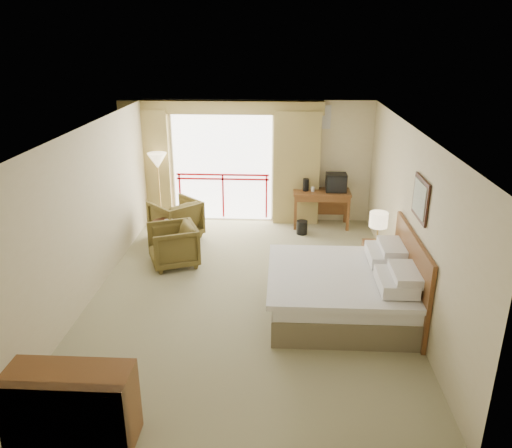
# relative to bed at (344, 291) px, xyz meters

# --- Properties ---
(floor) EXTENTS (7.00, 7.00, 0.00)m
(floor) POSITION_rel_bed_xyz_m (-1.50, 0.60, -0.38)
(floor) COLOR gray
(floor) RESTS_ON ground
(ceiling) EXTENTS (7.00, 7.00, 0.00)m
(ceiling) POSITION_rel_bed_xyz_m (-1.50, 0.60, 2.32)
(ceiling) COLOR white
(ceiling) RESTS_ON wall_back
(wall_back) EXTENTS (5.00, 0.00, 5.00)m
(wall_back) POSITION_rel_bed_xyz_m (-1.50, 4.10, 0.97)
(wall_back) COLOR beige
(wall_back) RESTS_ON ground
(wall_front) EXTENTS (5.00, 0.00, 5.00)m
(wall_front) POSITION_rel_bed_xyz_m (-1.50, -2.90, 0.97)
(wall_front) COLOR beige
(wall_front) RESTS_ON ground
(wall_left) EXTENTS (0.00, 7.00, 7.00)m
(wall_left) POSITION_rel_bed_xyz_m (-4.00, 0.60, 0.97)
(wall_left) COLOR beige
(wall_left) RESTS_ON ground
(wall_right) EXTENTS (0.00, 7.00, 7.00)m
(wall_right) POSITION_rel_bed_xyz_m (1.00, 0.60, 0.97)
(wall_right) COLOR beige
(wall_right) RESTS_ON ground
(balcony_door) EXTENTS (2.40, 0.00, 2.40)m
(balcony_door) POSITION_rel_bed_xyz_m (-2.30, 4.08, 0.82)
(balcony_door) COLOR white
(balcony_door) RESTS_ON wall_back
(balcony_railing) EXTENTS (2.09, 0.03, 1.02)m
(balcony_railing) POSITION_rel_bed_xyz_m (-2.30, 4.06, 0.44)
(balcony_railing) COLOR #B60F19
(balcony_railing) RESTS_ON wall_back
(curtain_left) EXTENTS (1.00, 0.26, 2.50)m
(curtain_left) POSITION_rel_bed_xyz_m (-3.95, 3.95, 0.87)
(curtain_left) COLOR olive
(curtain_left) RESTS_ON wall_back
(curtain_right) EXTENTS (1.00, 0.26, 2.50)m
(curtain_right) POSITION_rel_bed_xyz_m (-0.65, 3.95, 0.87)
(curtain_right) COLOR olive
(curtain_right) RESTS_ON wall_back
(valance) EXTENTS (4.40, 0.22, 0.28)m
(valance) POSITION_rel_bed_xyz_m (-2.30, 3.98, 2.17)
(valance) COLOR olive
(valance) RESTS_ON wall_back
(hvac_vent) EXTENTS (0.50, 0.04, 0.50)m
(hvac_vent) POSITION_rel_bed_xyz_m (-0.20, 4.07, 1.97)
(hvac_vent) COLOR silver
(hvac_vent) RESTS_ON wall_back
(bed) EXTENTS (2.13, 2.06, 0.97)m
(bed) POSITION_rel_bed_xyz_m (0.00, 0.00, 0.00)
(bed) COLOR brown
(bed) RESTS_ON floor
(headboard) EXTENTS (0.06, 2.10, 1.30)m
(headboard) POSITION_rel_bed_xyz_m (0.96, 0.00, 0.27)
(headboard) COLOR #5F3216
(headboard) RESTS_ON wall_right
(framed_art) EXTENTS (0.04, 0.72, 0.60)m
(framed_art) POSITION_rel_bed_xyz_m (0.97, 0.00, 1.47)
(framed_art) COLOR black
(framed_art) RESTS_ON wall_right
(nightstand) EXTENTS (0.46, 0.54, 0.64)m
(nightstand) POSITION_rel_bed_xyz_m (0.68, 1.20, -0.06)
(nightstand) COLOR #5F3216
(nightstand) RESTS_ON floor
(table_lamp) EXTENTS (0.31, 0.31, 0.55)m
(table_lamp) POSITION_rel_bed_xyz_m (0.68, 1.25, 0.68)
(table_lamp) COLOR tan
(table_lamp) RESTS_ON nightstand
(phone) EXTENTS (0.23, 0.20, 0.08)m
(phone) POSITION_rel_bed_xyz_m (0.63, 1.05, 0.30)
(phone) COLOR black
(phone) RESTS_ON nightstand
(desk) EXTENTS (1.24, 0.60, 0.81)m
(desk) POSITION_rel_bed_xyz_m (-0.09, 3.77, 0.25)
(desk) COLOR #5F3216
(desk) RESTS_ON floor
(tv) EXTENTS (0.44, 0.35, 0.40)m
(tv) POSITION_rel_bed_xyz_m (0.21, 3.71, 0.63)
(tv) COLOR black
(tv) RESTS_ON desk
(coffee_maker) EXTENTS (0.16, 0.16, 0.28)m
(coffee_maker) POSITION_rel_bed_xyz_m (-0.44, 3.72, 0.57)
(coffee_maker) COLOR black
(coffee_maker) RESTS_ON desk
(cup) EXTENTS (0.08, 0.08, 0.11)m
(cup) POSITION_rel_bed_xyz_m (-0.29, 3.67, 0.48)
(cup) COLOR white
(cup) RESTS_ON desk
(wastebasket) EXTENTS (0.28, 0.28, 0.29)m
(wastebasket) POSITION_rel_bed_xyz_m (-0.52, 3.21, -0.23)
(wastebasket) COLOR black
(wastebasket) RESTS_ON floor
(armchair_far) EXTENTS (1.24, 1.24, 0.81)m
(armchair_far) POSITION_rel_bed_xyz_m (-3.16, 2.89, -0.38)
(armchair_far) COLOR #4D401B
(armchair_far) RESTS_ON floor
(armchair_near) EXTENTS (1.09, 1.08, 0.77)m
(armchair_near) POSITION_rel_bed_xyz_m (-2.94, 1.57, -0.38)
(armchair_near) COLOR #4D401B
(armchair_near) RESTS_ON floor
(side_table) EXTENTS (0.54, 0.54, 0.59)m
(side_table) POSITION_rel_bed_xyz_m (-3.20, 2.20, 0.03)
(side_table) COLOR black
(side_table) RESTS_ON floor
(book) EXTENTS (0.23, 0.25, 0.02)m
(book) POSITION_rel_bed_xyz_m (-3.20, 2.20, 0.22)
(book) COLOR white
(book) RESTS_ON side_table
(floor_lamp) EXTENTS (0.41, 0.41, 1.62)m
(floor_lamp) POSITION_rel_bed_xyz_m (-3.65, 3.62, 1.02)
(floor_lamp) COLOR tan
(floor_lamp) RESTS_ON floor
(dresser) EXTENTS (1.29, 0.55, 0.86)m
(dresser) POSITION_rel_bed_xyz_m (-3.07, -2.76, 0.05)
(dresser) COLOR #5F3216
(dresser) RESTS_ON floor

